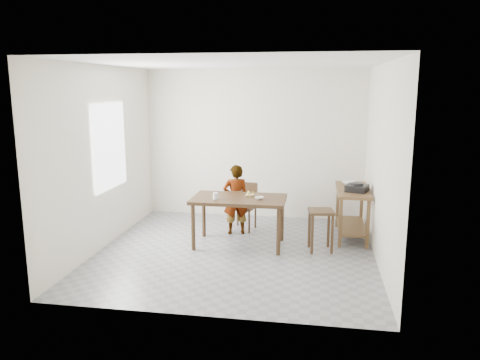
% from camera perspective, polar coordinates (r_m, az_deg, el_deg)
% --- Properties ---
extents(floor, '(4.00, 4.00, 0.04)m').
position_cam_1_polar(floor, '(6.97, -0.54, -8.89)').
color(floor, gray).
rests_on(floor, ground).
extents(ceiling, '(4.00, 4.00, 0.04)m').
position_cam_1_polar(ceiling, '(6.55, -0.59, 14.22)').
color(ceiling, white).
rests_on(ceiling, wall_back).
extents(wall_back, '(4.00, 0.04, 2.70)m').
position_cam_1_polar(wall_back, '(8.60, 1.76, 4.37)').
color(wall_back, silver).
rests_on(wall_back, ground).
extents(wall_front, '(4.00, 0.04, 2.70)m').
position_cam_1_polar(wall_front, '(4.68, -4.81, -1.52)').
color(wall_front, silver).
rests_on(wall_front, ground).
extents(wall_left, '(0.04, 4.00, 2.70)m').
position_cam_1_polar(wall_left, '(7.25, -16.51, 2.61)').
color(wall_left, silver).
rests_on(wall_left, ground).
extents(wall_right, '(0.04, 4.00, 2.70)m').
position_cam_1_polar(wall_right, '(6.59, 17.02, 1.75)').
color(wall_right, silver).
rests_on(wall_right, ground).
extents(window_pane, '(0.02, 1.10, 1.30)m').
position_cam_1_polar(window_pane, '(7.39, -15.56, 3.99)').
color(window_pane, white).
rests_on(window_pane, wall_left).
extents(dining_table, '(1.40, 0.80, 0.75)m').
position_cam_1_polar(dining_table, '(7.13, -0.13, -5.09)').
color(dining_table, '#3B2816').
rests_on(dining_table, floor).
extents(prep_counter, '(0.50, 1.20, 0.80)m').
position_cam_1_polar(prep_counter, '(7.73, 13.46, -3.91)').
color(prep_counter, brown).
rests_on(prep_counter, floor).
extents(child, '(0.49, 0.39, 1.15)m').
position_cam_1_polar(child, '(7.65, -0.52, -2.39)').
color(child, white).
rests_on(child, floor).
extents(dining_chair, '(0.44, 0.44, 0.79)m').
position_cam_1_polar(dining_chair, '(7.91, 0.41, -3.30)').
color(dining_chair, '#3B2816').
rests_on(dining_chair, floor).
extents(stool, '(0.40, 0.40, 0.62)m').
position_cam_1_polar(stool, '(7.03, 9.79, -6.06)').
color(stool, '#3B2816').
rests_on(stool, floor).
extents(glass_tumbler, '(0.10, 0.10, 0.10)m').
position_cam_1_polar(glass_tumbler, '(6.94, -3.00, -1.95)').
color(glass_tumbler, silver).
rests_on(glass_tumbler, dining_table).
extents(small_bowl, '(0.16, 0.16, 0.04)m').
position_cam_1_polar(small_bowl, '(6.93, 2.36, -2.20)').
color(small_bowl, white).
rests_on(small_bowl, dining_table).
extents(banana, '(0.16, 0.13, 0.05)m').
position_cam_1_polar(banana, '(7.10, 1.20, -1.81)').
color(banana, '#FED54C').
rests_on(banana, dining_table).
extents(serving_bowl, '(0.26, 0.26, 0.06)m').
position_cam_1_polar(serving_bowl, '(7.86, 13.14, -0.43)').
color(serving_bowl, white).
rests_on(serving_bowl, prep_counter).
extents(gas_burner, '(0.39, 0.39, 0.10)m').
position_cam_1_polar(gas_burner, '(7.43, 14.08, -0.97)').
color(gas_burner, black).
rests_on(gas_burner, prep_counter).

